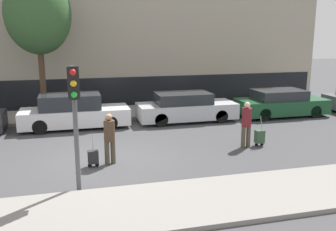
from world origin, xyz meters
TOP-DOWN VIEW (x-y plane):
  - ground_plane at (0.00, 0.00)m, footprint 80.00×80.00m
  - sidewalk_near at (0.00, -3.75)m, footprint 28.00×2.50m
  - sidewalk_far at (0.00, 7.00)m, footprint 28.00×3.00m
  - building_facade at (0.00, 10.53)m, footprint 28.00×2.72m
  - parked_car_1 at (-0.88, 4.63)m, footprint 4.60×1.70m
  - parked_car_2 at (4.17, 4.61)m, footprint 4.55×1.75m
  - parked_car_3 at (9.05, 4.49)m, footprint 4.38×1.84m
  - pedestrian_left at (0.13, -0.39)m, footprint 0.34×0.34m
  - trolley_left at (-0.40, -0.53)m, footprint 0.34×0.29m
  - pedestrian_right at (5.03, 0.14)m, footprint 0.35×0.34m
  - trolley_right at (5.58, 0.14)m, footprint 0.34×0.29m
  - traffic_light at (-0.88, -2.37)m, footprint 0.28×0.47m
  - bare_tree_near_crossing at (-2.23, 7.16)m, footprint 3.03×3.03m

SIDE VIEW (x-z plane):
  - ground_plane at x=0.00m, z-range 0.00..0.00m
  - sidewalk_near at x=0.00m, z-range 0.00..0.12m
  - sidewalk_far at x=0.00m, z-range 0.00..0.12m
  - trolley_left at x=-0.40m, z-range -0.21..0.85m
  - trolley_right at x=5.58m, z-range -0.21..0.92m
  - parked_car_3 at x=9.05m, z-range -0.03..1.27m
  - parked_car_2 at x=4.17m, z-range -0.04..1.30m
  - parked_car_1 at x=-0.88m, z-range -0.05..1.42m
  - pedestrian_left at x=0.13m, z-range 0.10..1.72m
  - pedestrian_right at x=5.03m, z-range 0.11..1.76m
  - traffic_light at x=-0.88m, z-range 0.71..3.96m
  - bare_tree_near_crossing at x=-2.23m, z-range 1.55..8.16m
  - building_facade at x=0.00m, z-range -0.02..11.02m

